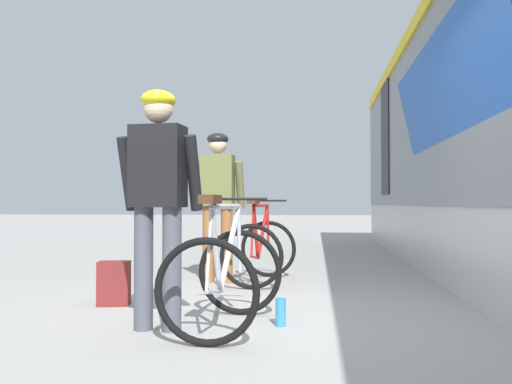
{
  "coord_description": "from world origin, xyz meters",
  "views": [
    {
      "loc": [
        0.37,
        -4.2,
        0.93
      ],
      "look_at": [
        -0.26,
        1.42,
        1.05
      ],
      "focal_mm": 37.59,
      "sensor_mm": 36.0,
      "label": 1
    }
  ],
  "objects_px": {
    "cyclist_far_in_olive": "(218,193)",
    "backpack_on_platform": "(114,283)",
    "water_bottle_near_the_bikes": "(281,312)",
    "bicycle_near_silver": "(225,275)",
    "bicycle_far_red": "(260,248)",
    "cyclist_near_in_dark": "(158,186)"
  },
  "relations": [
    {
      "from": "cyclist_far_in_olive",
      "to": "water_bottle_near_the_bikes",
      "type": "bearing_deg",
      "value": -67.74
    },
    {
      "from": "bicycle_near_silver",
      "to": "water_bottle_near_the_bikes",
      "type": "xyz_separation_m",
      "value": [
        0.4,
        0.14,
        -0.3
      ]
    },
    {
      "from": "bicycle_far_red",
      "to": "backpack_on_platform",
      "type": "height_order",
      "value": "bicycle_far_red"
    },
    {
      "from": "cyclist_far_in_olive",
      "to": "bicycle_far_red",
      "type": "height_order",
      "value": "cyclist_far_in_olive"
    },
    {
      "from": "cyclist_near_in_dark",
      "to": "bicycle_near_silver",
      "type": "xyz_separation_m",
      "value": [
        0.48,
        0.09,
        -0.65
      ]
    },
    {
      "from": "backpack_on_platform",
      "to": "water_bottle_near_the_bikes",
      "type": "bearing_deg",
      "value": -32.44
    },
    {
      "from": "cyclist_near_in_dark",
      "to": "water_bottle_near_the_bikes",
      "type": "xyz_separation_m",
      "value": [
        0.89,
        0.23,
        -0.95
      ]
    },
    {
      "from": "bicycle_near_silver",
      "to": "backpack_on_platform",
      "type": "relative_size",
      "value": 2.8
    },
    {
      "from": "cyclist_near_in_dark",
      "to": "bicycle_near_silver",
      "type": "distance_m",
      "value": 0.82
    },
    {
      "from": "cyclist_far_in_olive",
      "to": "backpack_on_platform",
      "type": "bearing_deg",
      "value": -114.34
    },
    {
      "from": "bicycle_near_silver",
      "to": "water_bottle_near_the_bikes",
      "type": "bearing_deg",
      "value": 19.35
    },
    {
      "from": "cyclist_far_in_olive",
      "to": "backpack_on_platform",
      "type": "xyz_separation_m",
      "value": [
        -0.68,
        -1.5,
        -0.85
      ]
    },
    {
      "from": "bicycle_near_silver",
      "to": "bicycle_far_red",
      "type": "height_order",
      "value": "same"
    },
    {
      "from": "cyclist_near_in_dark",
      "to": "water_bottle_near_the_bikes",
      "type": "relative_size",
      "value": 8.42
    },
    {
      "from": "cyclist_far_in_olive",
      "to": "bicycle_near_silver",
      "type": "height_order",
      "value": "cyclist_far_in_olive"
    },
    {
      "from": "cyclist_near_in_dark",
      "to": "bicycle_far_red",
      "type": "distance_m",
      "value": 2.57
    },
    {
      "from": "bicycle_far_red",
      "to": "backpack_on_platform",
      "type": "xyz_separation_m",
      "value": [
        -1.18,
        -1.54,
        -0.2
      ]
    },
    {
      "from": "bicycle_far_red",
      "to": "bicycle_near_silver",
      "type": "bearing_deg",
      "value": -90.5
    },
    {
      "from": "bicycle_far_red",
      "to": "backpack_on_platform",
      "type": "distance_m",
      "value": 1.95
    },
    {
      "from": "backpack_on_platform",
      "to": "water_bottle_near_the_bikes",
      "type": "height_order",
      "value": "backpack_on_platform"
    },
    {
      "from": "backpack_on_platform",
      "to": "cyclist_near_in_dark",
      "type": "bearing_deg",
      "value": -62.34
    },
    {
      "from": "cyclist_far_in_olive",
      "to": "bicycle_far_red",
      "type": "distance_m",
      "value": 0.82
    }
  ]
}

